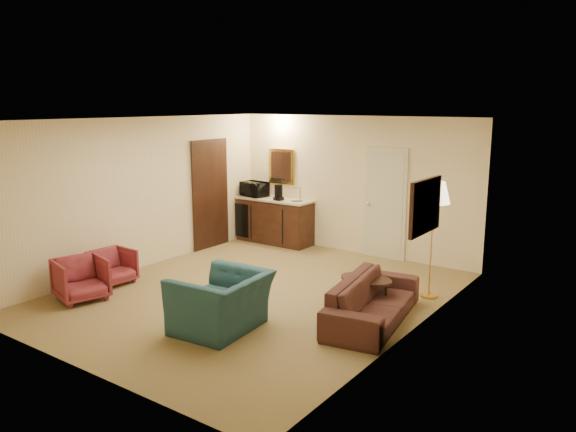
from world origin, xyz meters
name	(u,v)px	position (x,y,z in m)	size (l,w,h in m)	color
ground	(255,294)	(0.00, 0.00, 0.00)	(6.00, 6.00, 0.00)	olive
room_walls	(279,175)	(-0.10, 0.77, 1.72)	(5.02, 6.01, 2.61)	beige
wetbar_cabinet	(275,221)	(-1.65, 2.72, 0.46)	(1.64, 0.58, 0.92)	#3E2013
sofa	(373,293)	(1.95, 0.05, 0.39)	(1.98, 0.58, 0.77)	black
teal_armchair	(221,293)	(0.51, -1.31, 0.49)	(1.13, 0.73, 0.98)	#1C3C48
rose_chair_near	(112,265)	(-2.15, -0.92, 0.30)	(0.59, 0.55, 0.61)	maroon
rose_chair_far	(81,277)	(-1.90, -1.67, 0.34)	(0.67, 0.63, 0.69)	maroon
coffee_table	(366,293)	(1.64, 0.45, 0.22)	(0.76, 0.51, 0.43)	black
floor_lamp	(432,240)	(2.20, 1.40, 0.87)	(0.46, 0.46, 1.74)	gold
waste_bin	(299,239)	(-1.00, 2.65, 0.17)	(0.27, 0.27, 0.34)	black
microwave	(254,187)	(-2.15, 2.68, 1.11)	(0.55, 0.31, 0.37)	black
coffee_maker	(279,192)	(-1.46, 2.60, 1.08)	(0.17, 0.17, 0.31)	black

